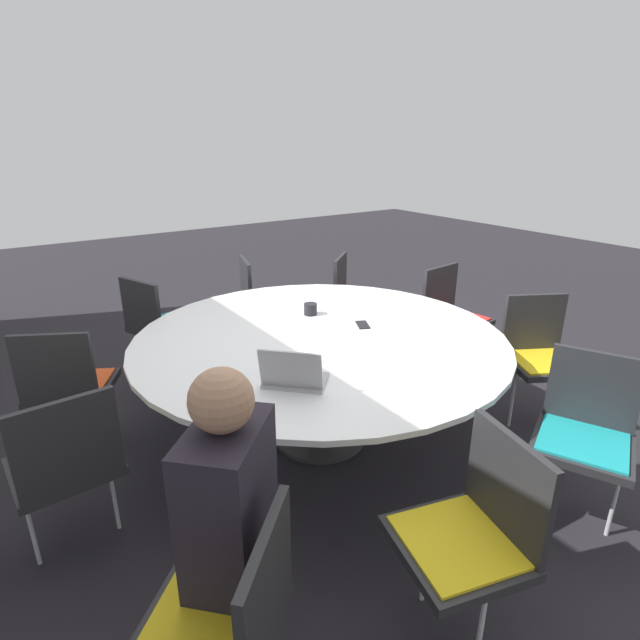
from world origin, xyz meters
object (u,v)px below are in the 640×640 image
(chair_1, at_px, (474,526))
(laptop, at_px, (294,376))
(chair_6, at_px, (261,297))
(person_0, at_px, (225,510))
(coffee_cup, at_px, (310,309))
(chair_0, at_px, (227,624))
(chair_3, at_px, (540,350))
(chair_4, at_px, (451,311))
(cell_phone, at_px, (363,325))
(chair_7, at_px, (157,321))
(chair_8, at_px, (67,382))
(chair_2, at_px, (586,426))
(chair_5, at_px, (354,295))
(chair_9, at_px, (66,460))

(chair_1, relative_size, laptop, 2.32)
(chair_6, xyz_separation_m, person_0, (-2.50, 1.46, 0.19))
(coffee_cup, bearing_deg, chair_0, 139.97)
(person_0, bearing_deg, laptop, -1.02)
(chair_3, xyz_separation_m, chair_4, (0.88, -0.13, 0.00))
(chair_1, xyz_separation_m, chair_4, (1.68, -1.78, 0.00))
(laptop, xyz_separation_m, cell_phone, (0.46, -0.80, -0.05))
(chair_7, height_order, cell_phone, chair_7)
(chair_4, relative_size, chair_8, 1.00)
(chair_6, height_order, chair_8, same)
(chair_7, bearing_deg, laptop, -17.29)
(chair_1, height_order, cell_phone, chair_1)
(chair_2, bearing_deg, coffee_cup, -7.43)
(cell_phone, bearing_deg, chair_0, 129.73)
(chair_2, xyz_separation_m, chair_5, (2.34, -0.40, 0.00))
(chair_0, xyz_separation_m, chair_6, (2.73, -1.58, 0.00))
(chair_2, bearing_deg, laptop, 29.09)
(chair_5, height_order, chair_6, same)
(chair_4, relative_size, cell_phone, 5.58)
(chair_4, distance_m, person_0, 2.88)
(chair_4, distance_m, chair_7, 2.33)
(chair_1, bearing_deg, chair_5, -14.39)
(chair_1, xyz_separation_m, chair_7, (2.80, 0.27, 0.00))
(chair_2, xyz_separation_m, chair_8, (1.95, 2.01, 0.00))
(chair_3, xyz_separation_m, chair_8, (1.28, 2.67, 0.00))
(chair_9, bearing_deg, cell_phone, 1.04)
(chair_0, height_order, chair_3, same)
(chair_5, bearing_deg, chair_9, -15.88)
(chair_0, relative_size, chair_2, 1.00)
(chair_8, distance_m, chair_9, 0.82)
(coffee_cup, distance_m, cell_phone, 0.40)
(chair_1, bearing_deg, cell_phone, -9.08)
(chair_1, xyz_separation_m, cell_phone, (1.43, -0.64, 0.20))
(laptop, bearing_deg, chair_5, -90.61)
(chair_3, relative_size, chair_9, 1.00)
(chair_6, xyz_separation_m, laptop, (-1.90, 0.83, 0.25))
(chair_5, height_order, person_0, person_0)
(chair_4, bearing_deg, chair_2, 56.54)
(chair_7, bearing_deg, chair_3, 23.01)
(chair_3, bearing_deg, chair_6, -36.45)
(chair_1, distance_m, chair_2, 1.00)
(chair_1, bearing_deg, coffee_cup, 0.03)
(chair_5, xyz_separation_m, chair_6, (0.41, 0.71, 0.00))
(chair_5, xyz_separation_m, coffee_cup, (-0.67, 0.91, 0.23))
(chair_4, distance_m, chair_5, 0.88)
(chair_9, distance_m, person_0, 0.98)
(chair_3, height_order, coffee_cup, chair_3)
(laptop, relative_size, cell_phone, 2.41)
(chair_1, xyz_separation_m, coffee_cup, (1.80, -0.48, 0.23))
(laptop, distance_m, coffee_cup, 1.04)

